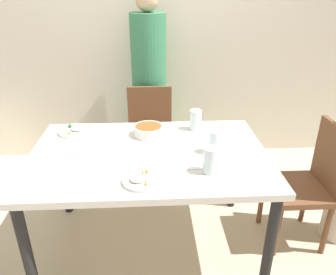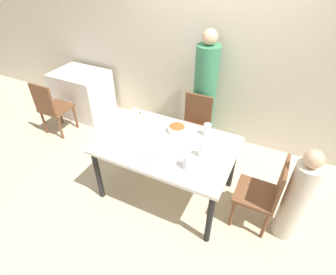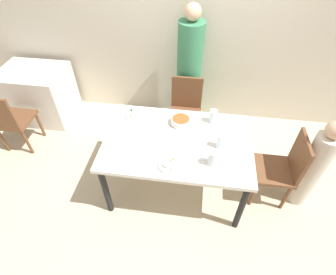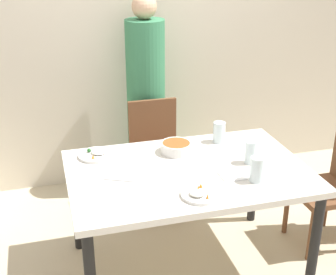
# 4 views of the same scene
# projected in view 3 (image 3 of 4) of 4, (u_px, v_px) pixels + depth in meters

# --- Properties ---
(ground_plane) EXTENTS (10.00, 10.00, 0.00)m
(ground_plane) POSITION_uv_depth(u_px,v_px,m) (176.00, 184.00, 3.06)
(ground_plane) COLOR beige
(wall_back) EXTENTS (10.00, 0.06, 2.70)m
(wall_back) POSITION_uv_depth(u_px,v_px,m) (193.00, 20.00, 3.11)
(wall_back) COLOR beige
(wall_back) RESTS_ON ground_plane
(dining_table) EXTENTS (1.43, 0.95, 0.73)m
(dining_table) POSITION_uv_depth(u_px,v_px,m) (178.00, 146.00, 2.60)
(dining_table) COLOR silver
(dining_table) RESTS_ON ground_plane
(chair_adult_spot) EXTENTS (0.40, 0.40, 0.87)m
(chair_adult_spot) POSITION_uv_depth(u_px,v_px,m) (185.00, 110.00, 3.30)
(chair_adult_spot) COLOR brown
(chair_adult_spot) RESTS_ON ground_plane
(chair_child_spot) EXTENTS (0.40, 0.40, 0.87)m
(chair_child_spot) POSITION_uv_depth(u_px,v_px,m) (281.00, 168.00, 2.64)
(chair_child_spot) COLOR brown
(chair_child_spot) RESTS_ON ground_plane
(person_adult) EXTENTS (0.31, 0.31, 1.63)m
(person_adult) POSITION_uv_depth(u_px,v_px,m) (189.00, 76.00, 3.33)
(person_adult) COLOR #387F56
(person_adult) RESTS_ON ground_plane
(person_child) EXTENTS (0.22, 0.22, 1.10)m
(person_child) POSITION_uv_depth(u_px,v_px,m) (312.00, 167.00, 2.58)
(person_child) COLOR beige
(person_child) RESTS_ON ground_plane
(bowl_curry) EXTENTS (0.20, 0.20, 0.07)m
(bowl_curry) POSITION_uv_depth(u_px,v_px,m) (181.00, 121.00, 2.70)
(bowl_curry) COLOR white
(bowl_curry) RESTS_ON dining_table
(plate_rice_adult) EXTENTS (0.23, 0.23, 0.04)m
(plate_rice_adult) POSITION_uv_depth(u_px,v_px,m) (135.00, 114.00, 2.82)
(plate_rice_adult) COLOR white
(plate_rice_adult) RESTS_ON dining_table
(plate_rice_child) EXTENTS (0.22, 0.22, 0.05)m
(plate_rice_child) POSITION_uv_depth(u_px,v_px,m) (170.00, 164.00, 2.31)
(plate_rice_child) COLOR white
(plate_rice_child) RESTS_ON dining_table
(glass_water_tall) EXTENTS (0.07, 0.07, 0.14)m
(glass_water_tall) POSITION_uv_depth(u_px,v_px,m) (220.00, 141.00, 2.44)
(glass_water_tall) COLOR silver
(glass_water_tall) RESTS_ON dining_table
(glass_water_short) EXTENTS (0.08, 0.08, 0.15)m
(glass_water_short) POSITION_uv_depth(u_px,v_px,m) (212.00, 158.00, 2.29)
(glass_water_short) COLOR silver
(glass_water_short) RESTS_ON dining_table
(glass_water_center) EXTENTS (0.08, 0.08, 0.14)m
(glass_water_center) POSITION_uv_depth(u_px,v_px,m) (213.00, 116.00, 2.69)
(glass_water_center) COLOR silver
(glass_water_center) RESTS_ON dining_table
(napkin_folded) EXTENTS (0.14, 0.14, 0.01)m
(napkin_folded) POSITION_uv_depth(u_px,v_px,m) (200.00, 154.00, 2.41)
(napkin_folded) COLOR white
(napkin_folded) RESTS_ON dining_table
(fork_steel) EXTENTS (0.17, 0.10, 0.01)m
(fork_steel) POSITION_uv_depth(u_px,v_px,m) (135.00, 138.00, 2.57)
(fork_steel) COLOR silver
(fork_steel) RESTS_ON dining_table
(spoon_steel) EXTENTS (0.18, 0.04, 0.01)m
(spoon_steel) POSITION_uv_depth(u_px,v_px,m) (182.00, 141.00, 2.53)
(spoon_steel) COLOR silver
(spoon_steel) RESTS_ON dining_table
(background_table) EXTENTS (0.85, 0.64, 0.75)m
(background_table) POSITION_uv_depth(u_px,v_px,m) (39.00, 94.00, 3.69)
(background_table) COLOR silver
(background_table) RESTS_ON ground_plane
(chair_background) EXTENTS (0.40, 0.40, 0.87)m
(chair_background) POSITION_uv_depth(u_px,v_px,m) (10.00, 120.00, 3.17)
(chair_background) COLOR brown
(chair_background) RESTS_ON ground_plane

